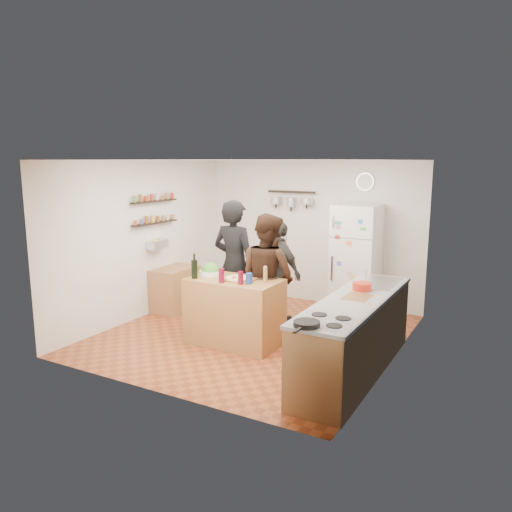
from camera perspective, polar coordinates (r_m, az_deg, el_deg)
The scene contains 26 objects.
room_shell at distance 7.36m, azimuth 1.09°, elevation 1.13°, with size 4.20×4.20×4.20m.
prep_island at distance 6.89m, azimuth -2.47°, elevation -6.35°, with size 1.25×0.72×0.91m, color olive.
pizza_board at distance 6.71m, azimuth -2.00°, elevation -2.70°, with size 0.42×0.34×0.02m, color brown.
pizza at distance 6.71m, azimuth -2.01°, elevation -2.54°, with size 0.34×0.34×0.02m, color beige.
salad_bowl at distance 7.03m, azimuth -5.20°, elevation -1.93°, with size 0.32×0.32×0.06m, color silver.
wine_bottle at distance 6.84m, azimuth -7.05°, elevation -1.50°, with size 0.08×0.08×0.26m, color black.
wine_glass_near at distance 6.58m, azimuth -3.97°, elevation -2.25°, with size 0.08×0.08×0.19m, color maroon.
wine_glass_far at distance 6.47m, azimuth -1.77°, elevation -2.51°, with size 0.07×0.07×0.17m, color #590719.
pepper_mill at distance 6.57m, azimuth 1.07°, elevation -2.28°, with size 0.05×0.05×0.18m, color olive.
salt_canister at distance 6.50m, azimuth -0.80°, elevation -2.58°, with size 0.09×0.09×0.14m, color navy.
person_left at distance 7.40m, azimuth -2.48°, elevation -1.02°, with size 0.71×0.46×1.94m, color black.
person_center at distance 6.99m, azimuth 1.35°, elevation -2.38°, with size 0.87×0.68×1.78m, color black.
person_back at distance 7.69m, azimuth 2.66°, elevation -1.91°, with size 0.93×0.39×1.59m, color #2C2927.
counter_run at distance 6.08m, azimuth 11.22°, elevation -9.00°, with size 0.63×2.63×0.90m, color #9E7042.
stove_top at distance 5.08m, azimuth 8.05°, elevation -7.40°, with size 0.60×0.62×0.02m, color white.
skillet at distance 4.87m, azimuth 5.82°, elevation -7.72°, with size 0.26×0.26×0.05m, color black.
sink at distance 6.73m, azimuth 13.62°, elevation -3.01°, with size 0.50×0.80×0.03m, color silver.
cutting_board at distance 5.98m, azimuth 11.52°, elevation -4.71°, with size 0.30×0.40×0.02m, color brown.
red_bowl at distance 6.28m, azimuth 12.02°, elevation -3.42°, with size 0.23×0.23×0.10m, color #B42614.
fridge at distance 8.30m, azimuth 11.36°, elevation -0.43°, with size 0.70×0.68×1.80m, color white.
wall_clock at distance 8.46m, azimuth 12.37°, elevation 8.29°, with size 0.30×0.30×0.03m, color silver.
spice_shelf_lower at distance 8.25m, azimuth -11.47°, elevation 3.73°, with size 0.12×1.00×0.03m, color black.
spice_shelf_upper at distance 8.22m, azimuth -11.56°, elevation 6.15°, with size 0.12×1.00×0.03m, color black.
produce_basket at distance 8.28m, azimuth -11.22°, elevation 1.32°, with size 0.18×0.35×0.14m, color silver.
side_table at distance 8.52m, azimuth -9.20°, elevation -3.75°, with size 0.50×0.80×0.73m, color #A96C47.
pot_rack at distance 8.87m, azimuth 4.04°, elevation 7.32°, with size 0.90×0.04×0.04m, color black.
Camera 1 is at (3.41, -6.01, 2.49)m, focal length 35.00 mm.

